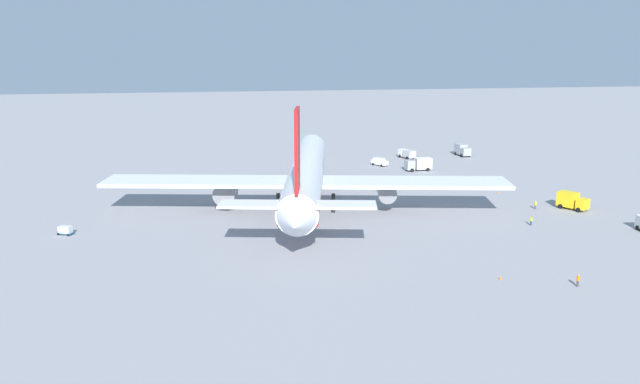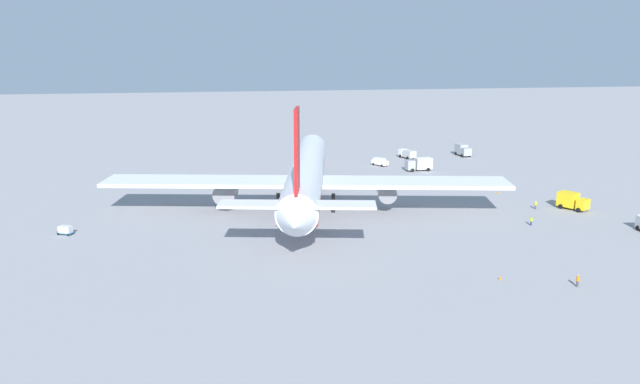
# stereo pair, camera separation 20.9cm
# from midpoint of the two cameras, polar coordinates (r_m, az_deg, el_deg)

# --- Properties ---
(ground_plane) EXTENTS (600.00, 600.00, 0.00)m
(ground_plane) POSITION_cam_midpoint_polar(r_m,az_deg,el_deg) (122.49, -1.28, -1.47)
(ground_plane) COLOR gray
(airliner) EXTENTS (71.66, 76.11, 22.31)m
(airliner) POSITION_cam_midpoint_polar(r_m,az_deg,el_deg) (119.68, -1.37, 1.44)
(airliner) COLOR silver
(airliner) RESTS_ON ground
(service_truck_0) EXTENTS (5.94, 3.83, 2.37)m
(service_truck_0) POSITION_cam_midpoint_polar(r_m,az_deg,el_deg) (176.39, 7.85, 3.47)
(service_truck_0) COLOR white
(service_truck_0) RESTS_ON ground
(service_truck_1) EXTENTS (6.29, 5.08, 2.81)m
(service_truck_1) POSITION_cam_midpoint_polar(r_m,az_deg,el_deg) (169.14, -0.40, 3.24)
(service_truck_1) COLOR white
(service_truck_1) RESTS_ON ground
(service_truck_2) EXTENTS (3.14, 6.80, 3.20)m
(service_truck_2) POSITION_cam_midpoint_polar(r_m,az_deg,el_deg) (159.79, 8.92, 2.53)
(service_truck_2) COLOR #999EA5
(service_truck_2) RESTS_ON ground
(service_truck_3) EXTENTS (6.12, 5.04, 3.22)m
(service_truck_3) POSITION_cam_midpoint_polar(r_m,az_deg,el_deg) (130.72, 21.78, -0.72)
(service_truck_3) COLOR yellow
(service_truck_3) RESTS_ON ground
(service_truck_5) EXTENTS (5.88, 3.22, 3.23)m
(service_truck_5) POSITION_cam_midpoint_polar(r_m,az_deg,el_deg) (183.15, 12.71, 3.75)
(service_truck_5) COLOR #999EA5
(service_truck_5) RESTS_ON ground
(service_van) EXTENTS (4.80, 4.00, 1.97)m
(service_van) POSITION_cam_midpoint_polar(r_m,az_deg,el_deg) (165.25, 5.38, 2.75)
(service_van) COLOR white
(service_van) RESTS_ON ground
(baggage_cart_0) EXTENTS (2.32, 3.12, 1.45)m
(baggage_cart_0) POSITION_cam_midpoint_polar(r_m,az_deg,el_deg) (114.07, -22.10, -3.20)
(baggage_cart_0) COLOR #26598C
(baggage_cart_0) RESTS_ON ground
(ground_worker_0) EXTENTS (0.43, 0.43, 1.68)m
(ground_worker_0) POSITION_cam_midpoint_polar(r_m,az_deg,el_deg) (90.45, 22.26, -7.42)
(ground_worker_0) COLOR #3F3F47
(ground_worker_0) RESTS_ON ground
(ground_worker_1) EXTENTS (0.47, 0.47, 1.64)m
(ground_worker_1) POSITION_cam_midpoint_polar(r_m,az_deg,el_deg) (116.93, 18.53, -2.49)
(ground_worker_1) COLOR navy
(ground_worker_1) RESTS_ON ground
(ground_worker_2) EXTENTS (0.56, 0.56, 1.62)m
(ground_worker_2) POSITION_cam_midpoint_polar(r_m,az_deg,el_deg) (128.56, 18.88, -1.11)
(ground_worker_2) COLOR #3F3F47
(ground_worker_2) RESTS_ON ground
(traffic_cone_0) EXTENTS (0.36, 0.36, 0.55)m
(traffic_cone_0) POSITION_cam_midpoint_polar(r_m,az_deg,el_deg) (89.78, 15.95, -7.46)
(traffic_cone_0) COLOR orange
(traffic_cone_0) RESTS_ON ground
(traffic_cone_1) EXTENTS (0.36, 0.36, 0.55)m
(traffic_cone_1) POSITION_cam_midpoint_polar(r_m,az_deg,el_deg) (139.53, 15.81, -0.02)
(traffic_cone_1) COLOR orange
(traffic_cone_1) RESTS_ON ground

